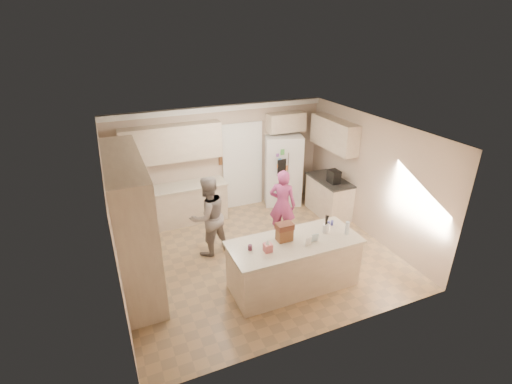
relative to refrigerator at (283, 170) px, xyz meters
name	(u,v)px	position (x,y,z in m)	size (l,w,h in m)	color
floor	(258,256)	(-1.56, -2.04, -0.91)	(5.20, 4.60, 0.02)	#9C7D55
ceiling	(259,130)	(-1.56, -2.04, 1.71)	(5.20, 4.60, 0.02)	white
wall_back	(220,160)	(-1.56, 0.27, 0.40)	(5.20, 0.02, 2.60)	#C3AB96
wall_front	(325,265)	(-1.56, -4.35, 0.40)	(5.20, 0.02, 2.60)	#C3AB96
wall_left	(112,224)	(-4.17, -2.04, 0.40)	(0.02, 4.60, 2.60)	#C3AB96
wall_right	(370,177)	(1.05, -2.04, 0.40)	(0.02, 4.60, 2.60)	#C3AB96
crown_back	(219,109)	(-1.56, 0.22, 1.63)	(5.20, 0.08, 0.12)	white
pantry_bank	(132,222)	(-3.86, -1.84, 0.28)	(0.60, 2.60, 2.35)	beige
back_base_cab	(179,205)	(-2.71, -0.04, -0.46)	(2.20, 0.60, 0.88)	beige
back_countertop	(177,187)	(-2.71, -0.05, 0.00)	(2.24, 0.63, 0.04)	beige
back_upper_cab	(172,143)	(-2.71, 0.08, 1.00)	(2.20, 0.35, 0.80)	beige
doorway_opening	(242,167)	(-1.01, 0.24, 0.15)	(0.90, 0.06, 2.10)	black
doorway_casing	(243,167)	(-1.01, 0.20, 0.15)	(1.02, 0.03, 2.22)	white
wall_frame_upper	(221,150)	(-1.54, 0.23, 0.65)	(0.15, 0.02, 0.20)	brown
wall_frame_lower	(222,161)	(-1.54, 0.23, 0.38)	(0.15, 0.02, 0.20)	brown
refrigerator	(283,170)	(0.00, 0.00, 0.00)	(0.90, 0.70, 1.80)	white
fridge_seam	(289,174)	(0.00, -0.35, 0.00)	(0.01, 0.02, 1.78)	gray
fridge_dispenser	(282,166)	(-0.22, -0.37, 0.25)	(0.22, 0.03, 0.35)	black
fridge_handle_l	(288,169)	(-0.05, -0.37, 0.15)	(0.02, 0.02, 0.85)	silver
fridge_handle_r	(292,169)	(0.05, -0.37, 0.15)	(0.02, 0.02, 0.85)	silver
over_fridge_cab	(286,122)	(0.09, 0.08, 1.20)	(0.95, 0.35, 0.45)	beige
right_base_cab	(329,197)	(0.74, -1.04, -0.46)	(0.60, 1.20, 0.88)	beige
right_countertop	(330,180)	(0.73, -1.04, 0.00)	(0.63, 1.24, 0.04)	#2D2B28
right_upper_cab	(334,134)	(0.87, -0.84, 1.05)	(0.35, 1.50, 0.70)	beige
coffee_maker	(334,176)	(0.69, -1.24, 0.17)	(0.22, 0.28, 0.30)	black
island_base	(294,265)	(-1.36, -3.14, -0.46)	(2.20, 0.90, 0.88)	beige
island_top	(295,242)	(-1.36, -3.14, 0.00)	(2.28, 0.96, 0.05)	beige
utensil_crock	(326,228)	(-0.71, -3.09, 0.10)	(0.13, 0.13, 0.15)	white
tissue_box	(268,248)	(-1.91, -3.24, 0.10)	(0.13, 0.13, 0.14)	#DA6A71
tissue_plume	(268,242)	(-1.91, -3.24, 0.20)	(0.08, 0.08, 0.08)	white
dollhouse_body	(284,234)	(-1.51, -3.04, 0.14)	(0.26, 0.18, 0.22)	brown
dollhouse_roof	(285,226)	(-1.51, -3.04, 0.30)	(0.28, 0.20, 0.10)	#592D1E
jam_jar	(250,248)	(-2.16, -3.09, 0.07)	(0.07, 0.07, 0.09)	#59263F
greeting_card_a	(309,241)	(-1.21, -3.34, 0.11)	(0.12, 0.01, 0.16)	white
greeting_card_b	(315,238)	(-1.06, -3.29, 0.11)	(0.12, 0.01, 0.16)	silver
water_bottle	(347,228)	(-0.41, -3.29, 0.14)	(0.07, 0.07, 0.24)	silver
shaker_salt	(329,224)	(-0.54, -2.92, 0.07)	(0.05, 0.05, 0.09)	#4547A6
shaker_pepper	(332,223)	(-0.47, -2.92, 0.07)	(0.05, 0.05, 0.09)	#4547A6
teen_boy	(208,216)	(-2.42, -1.54, -0.07)	(0.81, 0.63, 1.66)	gray
teen_girl	(282,205)	(-0.80, -1.57, -0.12)	(0.57, 0.37, 1.57)	#A8398E
fridge_magnets	(289,175)	(0.00, -0.36, 0.00)	(0.76, 0.02, 1.44)	tan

